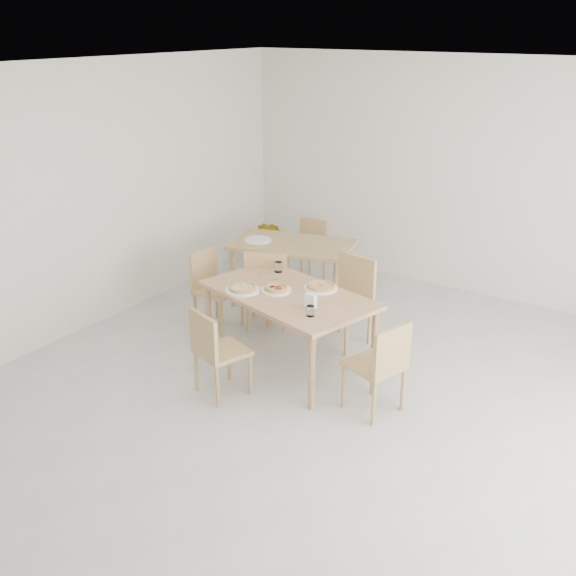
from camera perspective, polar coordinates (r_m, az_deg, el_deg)
The scene contains 21 objects.
main_table at distance 6.36m, azimuth 0.00°, elevation -1.02°, with size 1.83×1.32×0.75m.
chair_south at distance 5.94m, azimuth -6.22°, elevation -5.04°, with size 0.51×0.51×0.82m.
chair_north at distance 6.91m, azimuth 5.21°, elevation -0.52°, with size 0.52×0.52×0.92m.
chair_west at distance 7.30m, azimuth -6.43°, elevation 0.38°, with size 0.42×0.42×0.85m.
chair_east at distance 5.70m, azimuth 7.93°, elevation -6.21°, with size 0.52×0.52×0.84m.
plate_margherita at distance 6.43m, azimuth 2.77°, elevation -0.01°, with size 0.32×0.32×0.02m, color white.
plate_mushroom at distance 6.39m, azimuth -3.86°, elevation -0.17°, with size 0.33×0.33×0.02m, color white.
plate_pepperoni at distance 6.37m, azimuth -1.02°, elevation -0.18°, with size 0.29×0.29×0.02m, color white.
pizza_margherita at distance 6.42m, azimuth 2.78°, elevation 0.18°, with size 0.30×0.30×0.03m.
pizza_mushroom at distance 6.38m, azimuth -3.86°, elevation 0.02°, with size 0.34×0.34×0.03m.
pizza_pepperoni at distance 6.37m, azimuth -1.02°, elevation 0.01°, with size 0.29×0.29×0.03m.
tumbler_a at distance 6.85m, azimuth -0.83°, elevation 1.80°, with size 0.08×0.08×0.11m, color white.
tumbler_b at distance 5.83m, azimuth 1.91°, elevation -1.96°, with size 0.07×0.07×0.09m, color white.
napkin_holder at distance 5.97m, azimuth 1.92°, elevation -1.17°, with size 0.13×0.08×0.14m.
fork_a at distance 6.76m, azimuth -2.00°, elevation 1.07°, with size 0.02×0.19×0.01m, color silver.
fork_b at distance 6.60m, azimuth -1.58°, elevation 0.55°, with size 0.01×0.17×0.01m, color silver.
second_table at distance 7.80m, azimuth 0.37°, elevation 3.20°, with size 1.53×1.10×0.75m.
chair_back_s at distance 7.18m, azimuth -1.78°, elevation 0.42°, with size 0.61×0.61×0.91m.
chair_back_n at distance 8.58m, azimuth 1.80°, elevation 3.55°, with size 0.40×0.40×0.80m.
plate_empty at distance 7.86m, azimuth -2.57°, elevation 4.10°, with size 0.32×0.32×0.02m, color white.
potted_plant at distance 8.72m, azimuth -1.48°, elevation 3.32°, with size 0.42×0.34×0.77m, color #305A1B.
Camera 1 is at (2.58, -4.20, 3.14)m, focal length 42.00 mm.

